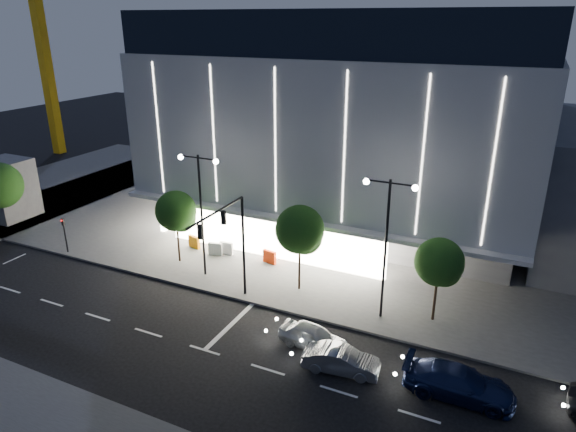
% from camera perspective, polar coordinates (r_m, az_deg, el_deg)
% --- Properties ---
extents(ground, '(160.00, 160.00, 0.00)m').
position_cam_1_polar(ground, '(32.16, -10.73, -12.13)').
color(ground, black).
rests_on(ground, ground).
extents(sidewalk_museum, '(70.00, 40.00, 0.15)m').
position_cam_1_polar(sidewalk_museum, '(49.90, 10.36, 0.38)').
color(sidewalk_museum, '#474747').
rests_on(sidewalk_museum, ground).
extents(sidewalk_west, '(16.00, 50.00, 0.15)m').
position_cam_1_polar(sidewalk_west, '(58.79, -29.16, 1.16)').
color(sidewalk_west, '#474747').
rests_on(sidewalk_west, ground).
extents(museum, '(30.00, 25.80, 18.00)m').
position_cam_1_polar(museum, '(46.44, 8.09, 10.77)').
color(museum, '#4C4C51').
rests_on(museum, ground).
extents(traffic_mast, '(0.33, 5.89, 7.07)m').
position_cam_1_polar(traffic_mast, '(31.72, -6.37, -2.05)').
color(traffic_mast, black).
rests_on(traffic_mast, ground).
extents(street_lamp_west, '(3.16, 0.36, 9.00)m').
position_cam_1_polar(street_lamp_west, '(35.54, -9.70, 1.96)').
color(street_lamp_west, black).
rests_on(street_lamp_west, ground).
extents(street_lamp_east, '(3.16, 0.36, 9.00)m').
position_cam_1_polar(street_lamp_east, '(30.36, 10.93, -1.50)').
color(street_lamp_east, black).
rests_on(street_lamp_east, ground).
extents(ped_signal_far, '(0.22, 0.24, 3.00)m').
position_cam_1_polar(ped_signal_far, '(43.68, -23.57, -1.60)').
color(ped_signal_far, black).
rests_on(ped_signal_far, ground).
extents(tree_left, '(3.02, 3.02, 5.72)m').
position_cam_1_polar(tree_left, '(38.64, -12.29, 0.31)').
color(tree_left, black).
rests_on(tree_left, ground).
extents(tree_mid, '(3.25, 3.25, 6.15)m').
position_cam_1_polar(tree_mid, '(33.66, 1.36, -1.80)').
color(tree_mid, black).
rests_on(tree_mid, ground).
extents(tree_right, '(2.91, 2.91, 5.51)m').
position_cam_1_polar(tree_right, '(31.61, 16.47, -5.20)').
color(tree_right, black).
rests_on(tree_right, ground).
extents(car_lead, '(4.20, 2.10, 1.37)m').
position_cam_1_polar(car_lead, '(29.68, 2.79, -13.25)').
color(car_lead, '#9B9EA2').
rests_on(car_lead, ground).
extents(car_second, '(4.21, 1.95, 1.34)m').
position_cam_1_polar(car_second, '(28.08, 5.91, -15.65)').
color(car_second, gray).
rests_on(car_second, ground).
extents(car_third, '(5.41, 2.31, 1.55)m').
position_cam_1_polar(car_third, '(27.66, 18.47, -17.17)').
color(car_third, '#121C46').
rests_on(car_third, ground).
extents(barrier_a, '(1.13, 0.48, 1.00)m').
position_cam_1_polar(barrier_a, '(41.95, -10.39, -2.85)').
color(barrier_a, orange).
rests_on(barrier_a, sidewalk_museum).
extents(barrier_b, '(1.13, 0.47, 1.00)m').
position_cam_1_polar(barrier_b, '(40.44, -8.07, -3.64)').
color(barrier_b, '#BBBBBB').
rests_on(barrier_b, sidewalk_museum).
extents(barrier_c, '(1.13, 0.45, 1.00)m').
position_cam_1_polar(barrier_c, '(38.78, -2.06, -4.56)').
color(barrier_c, '#FC390E').
rests_on(barrier_c, sidewalk_museum).
extents(barrier_d, '(1.11, 0.30, 1.00)m').
position_cam_1_polar(barrier_d, '(40.47, -6.85, -3.56)').
color(barrier_d, silver).
rests_on(barrier_d, sidewalk_museum).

